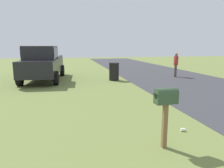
% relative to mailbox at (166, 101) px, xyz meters
% --- Properties ---
extents(mailbox, '(0.23, 0.47, 1.27)m').
position_rel_mailbox_xyz_m(mailbox, '(0.00, 0.00, 0.00)').
color(mailbox, brown).
rests_on(mailbox, ground).
extents(pickup_truck, '(5.51, 2.43, 2.09)m').
position_rel_mailbox_xyz_m(pickup_truck, '(9.43, 3.41, 0.10)').
color(pickup_truck, black).
rests_on(pickup_truck, ground).
extents(trash_bin, '(0.63, 0.63, 1.09)m').
position_rel_mailbox_xyz_m(trash_bin, '(8.57, -0.84, -0.46)').
color(trash_bin, black).
rests_on(trash_bin, ground).
extents(pedestrian, '(0.39, 0.43, 1.63)m').
position_rel_mailbox_xyz_m(pedestrian, '(9.12, -5.27, -0.06)').
color(pedestrian, '#4C4238').
rests_on(pedestrian, ground).
extents(litter_cup_by_mailbox, '(0.10, 0.12, 0.08)m').
position_rel_mailbox_xyz_m(litter_cup_by_mailbox, '(0.66, -0.84, -0.96)').
color(litter_cup_by_mailbox, white).
rests_on(litter_cup_by_mailbox, ground).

